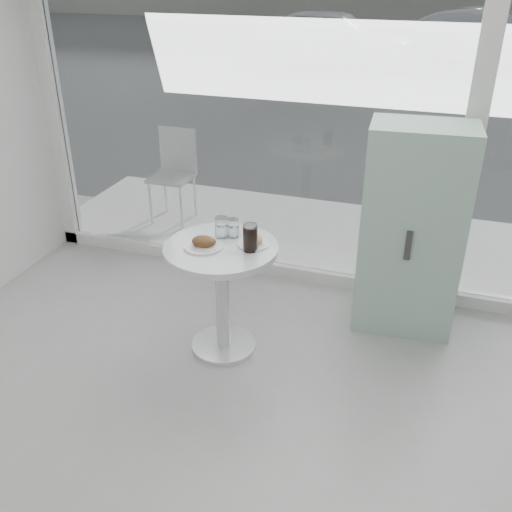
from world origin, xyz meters
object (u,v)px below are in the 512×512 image
(mint_cabinet, at_px, (412,231))
(car_silver, at_px, (486,38))
(patio_chair, at_px, (174,169))
(plate_donut, at_px, (253,242))
(car_white, at_px, (333,37))
(plate_fritter, at_px, (204,243))
(water_tumbler_a, at_px, (222,228))
(cola_glass, at_px, (250,238))
(water_tumbler_b, at_px, (233,229))
(main_table, at_px, (222,277))

(mint_cabinet, relative_size, car_silver, 0.37)
(patio_chair, xyz_separation_m, plate_donut, (1.40, -1.72, 0.24))
(mint_cabinet, height_order, car_silver, mint_cabinet)
(car_white, relative_size, plate_fritter, 15.82)
(plate_donut, bearing_deg, plate_fritter, -154.85)
(car_white, height_order, plate_fritter, car_white)
(car_silver, height_order, plate_donut, car_silver)
(mint_cabinet, relative_size, patio_chair, 1.65)
(mint_cabinet, bearing_deg, plate_donut, -149.90)
(car_white, height_order, plate_donut, car_white)
(car_silver, relative_size, water_tumbler_a, 29.49)
(patio_chair, relative_size, cola_glass, 5.13)
(plate_donut, relative_size, water_tumbler_b, 1.69)
(car_white, distance_m, cola_glass, 11.52)
(plate_fritter, height_order, plate_donut, plate_fritter)
(car_white, relative_size, cola_glass, 22.70)
(water_tumbler_b, bearing_deg, car_white, 98.66)
(plate_donut, height_order, cola_glass, cola_glass)
(plate_donut, bearing_deg, mint_cabinet, 34.30)
(water_tumbler_a, bearing_deg, car_silver, 81.60)
(plate_fritter, bearing_deg, cola_glass, 10.11)
(mint_cabinet, bearing_deg, plate_fritter, -151.86)
(patio_chair, bearing_deg, plate_donut, -51.65)
(plate_donut, bearing_deg, patio_chair, 129.13)
(water_tumbler_b, bearing_deg, car_silver, 81.90)
(plate_fritter, distance_m, cola_glass, 0.29)
(plate_fritter, xyz_separation_m, water_tumbler_a, (0.05, 0.17, 0.03))
(main_table, bearing_deg, car_white, 98.42)
(water_tumbler_a, bearing_deg, plate_donut, -11.19)
(patio_chair, xyz_separation_m, water_tumbler_b, (1.24, -1.64, 0.27))
(plate_fritter, distance_m, plate_donut, 0.30)
(patio_chair, bearing_deg, water_tumbler_a, -55.84)
(plate_fritter, bearing_deg, car_white, 97.94)
(water_tumbler_b, bearing_deg, water_tumbler_a, -157.96)
(car_silver, height_order, cola_glass, car_silver)
(patio_chair, xyz_separation_m, water_tumbler_a, (1.17, -1.67, 0.28))
(patio_chair, bearing_deg, plate_fritter, -59.50)
(water_tumbler_a, bearing_deg, car_white, 98.30)
(main_table, height_order, car_silver, car_silver)
(main_table, xyz_separation_m, car_white, (-1.68, 11.37, 0.11))
(plate_fritter, relative_size, water_tumbler_b, 2.04)
(mint_cabinet, bearing_deg, water_tumbler_a, -157.36)
(car_white, xyz_separation_m, cola_glass, (1.88, -11.37, 0.19))
(car_silver, relative_size, cola_glass, 22.89)
(plate_donut, xyz_separation_m, water_tumbler_a, (-0.23, 0.05, 0.04))
(mint_cabinet, height_order, water_tumbler_b, mint_cabinet)
(mint_cabinet, height_order, plate_fritter, mint_cabinet)
(main_table, relative_size, cola_glass, 4.48)
(main_table, xyz_separation_m, water_tumbler_b, (0.03, 0.16, 0.27))
(mint_cabinet, distance_m, car_white, 11.02)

